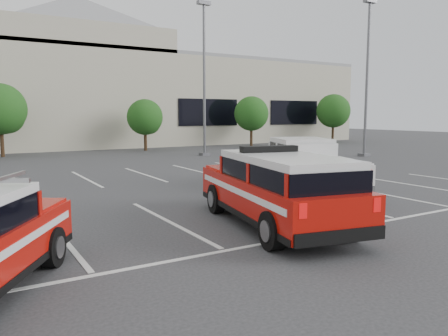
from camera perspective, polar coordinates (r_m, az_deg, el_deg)
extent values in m
plane|color=#2D2D2F|center=(12.90, 3.95, -5.56)|extent=(120.00, 120.00, 0.00)
cube|color=silver|center=(16.72, -4.91, -2.65)|extent=(23.00, 15.00, 0.01)
cube|color=#B5AD99|center=(42.95, -21.47, 8.12)|extent=(60.00, 15.00, 8.00)
cube|color=gray|center=(43.26, -21.72, 13.62)|extent=(60.00, 15.00, 0.30)
cube|color=#B5AD99|center=(42.31, -18.66, 15.07)|extent=(14.00, 12.00, 2.00)
pyramid|color=gray|center=(42.76, -18.81, 18.51)|extent=(15.98, 15.98, 3.20)
cylinder|color=#3F2B19|center=(32.45, -26.99, 2.91)|extent=(0.24, 0.24, 1.84)
sphere|color=#124613|center=(32.40, -27.21, 6.87)|extent=(3.37, 3.37, 3.37)
sphere|color=#124613|center=(32.63, -26.48, 6.01)|extent=(2.24, 2.24, 2.24)
cylinder|color=#3F2B19|center=(34.61, -10.22, 3.50)|extent=(0.24, 0.24, 1.51)
sphere|color=#124613|center=(34.55, -10.29, 6.56)|extent=(2.77, 2.77, 2.77)
sphere|color=#124613|center=(34.89, -9.77, 5.88)|extent=(1.85, 1.85, 1.85)
cylinder|color=#3F2B19|center=(39.27, 3.58, 4.12)|extent=(0.24, 0.24, 1.67)
sphere|color=#124613|center=(39.22, 3.61, 7.11)|extent=(3.07, 3.07, 3.07)
sphere|color=#124613|center=(39.61, 3.91, 6.43)|extent=(2.05, 2.05, 2.05)
cylinder|color=#3F2B19|center=(45.67, 14.01, 4.43)|extent=(0.24, 0.24, 1.84)
sphere|color=#124613|center=(45.64, 14.10, 7.24)|extent=(3.37, 3.37, 3.37)
sphere|color=#124613|center=(46.06, 14.26, 6.60)|extent=(2.24, 2.24, 2.24)
cube|color=#59595E|center=(30.04, -2.54, 1.83)|extent=(0.60, 0.60, 0.20)
cylinder|color=#59595E|center=(30.00, -2.60, 11.20)|extent=(0.18, 0.18, 10.00)
cube|color=#59595E|center=(30.80, -2.65, 20.74)|extent=(0.90, 0.40, 0.24)
cube|color=#59595E|center=(30.97, 17.82, 1.66)|extent=(0.60, 0.60, 0.20)
cylinder|color=#59595E|center=(30.93, 18.16, 10.73)|extent=(0.18, 0.18, 10.00)
cube|color=#59595E|center=(31.71, 18.53, 19.99)|extent=(0.90, 0.40, 0.24)
cube|color=#AE0F08|center=(11.10, 6.66, -3.51)|extent=(3.15, 5.99, 0.87)
cube|color=black|center=(10.54, 7.95, -0.44)|extent=(2.66, 4.33, 0.46)
cube|color=silver|center=(10.50, 7.98, 1.24)|extent=(2.61, 4.24, 0.17)
cube|color=black|center=(11.28, 5.92, 2.50)|extent=(1.56, 0.59, 0.16)
cube|color=silver|center=(16.46, 10.66, -0.05)|extent=(4.26, 6.57, 0.90)
cube|color=black|center=(16.92, 10.05, 2.48)|extent=(2.64, 2.77, 0.47)
cube|color=silver|center=(16.90, 10.08, 3.57)|extent=(2.58, 2.71, 0.17)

